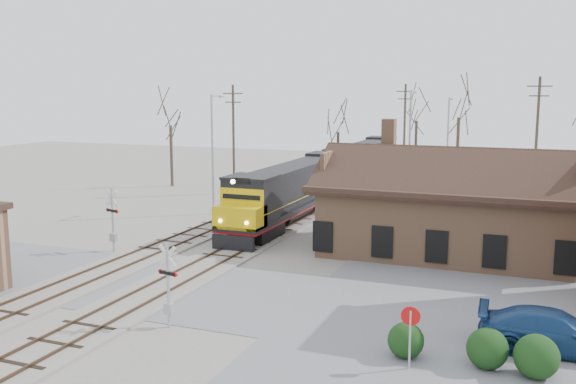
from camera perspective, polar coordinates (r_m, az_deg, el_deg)
name	(u,v)px	position (r m, az deg, el deg)	size (l,w,h in m)	color
ground	(167,287)	(32.85, -10.68, -8.27)	(140.00, 140.00, 0.00)	gray
road	(167,286)	(32.84, -10.68, -8.25)	(60.00, 9.00, 0.03)	slate
parking_lot	(556,305)	(31.98, 22.72, -9.29)	(22.00, 26.00, 0.03)	slate
track_main	(281,226)	(45.79, -0.67, -3.07)	(3.40, 90.00, 0.24)	gray
track_siding	(224,222)	(47.63, -5.70, -2.64)	(3.40, 90.00, 0.24)	gray
depot	(447,213)	(39.45, 13.98, -1.86)	(15.20, 9.31, 7.90)	#9C7050
locomotive_lead	(289,192)	(46.87, 0.08, 0.00)	(2.95, 19.76, 4.39)	black
locomotive_trailing	(361,163)	(65.76, 6.46, 2.57)	(2.95, 19.76, 4.15)	black
crossbuck_near	(168,287)	(26.98, -10.59, -8.34)	(1.01, 0.31, 3.57)	#A5A8AD
crossbuck_far	(113,222)	(40.12, -15.32, -2.57)	(1.08, 0.38, 3.87)	#A5A8AD
do_not_enter_sign	(410,326)	(23.12, 10.82, -11.64)	(0.69, 0.08, 2.31)	#A5A8AD
parked_car	(554,332)	(26.38, 22.57, -11.40)	(2.23, 5.48, 1.59)	navy
hedge_a	(406,340)	(24.39, 10.43, -12.85)	(1.33, 1.33, 1.33)	black
hedge_b	(487,349)	(24.18, 17.30, -13.15)	(1.46, 1.46, 1.46)	black
hedge_c	(537,357)	(23.96, 21.22, -13.49)	(1.53, 1.53, 1.53)	black
streetlight_a	(213,148)	(50.37, -6.67, 3.90)	(0.25, 2.04, 9.34)	#A5A8AD
streetlight_b	(410,145)	(51.73, 10.78, 4.13)	(0.25, 2.04, 9.68)	#A5A8AD
streetlight_c	(448,139)	(63.42, 14.03, 4.58)	(0.25, 2.04, 8.97)	#A5A8AD
utility_pole_a	(234,137)	(60.29, -4.87, 4.87)	(2.00, 0.24, 10.16)	#382D23
utility_pole_b	(404,130)	(71.07, 10.31, 5.46)	(2.00, 0.24, 10.31)	#382D23
utility_pole_c	(536,139)	(57.98, 21.22, 4.44)	(2.00, 0.24, 10.79)	#382D23
tree_a	(170,115)	(65.67, -10.42, 6.73)	(4.11, 4.11, 10.08)	#382D23
tree_b	(338,124)	(70.32, 4.49, 6.02)	(3.43, 3.43, 8.40)	#382D23
tree_c	(417,112)	(75.22, 11.38, 7.00)	(4.12, 4.12, 10.10)	#382D23
tree_d	(459,106)	(66.03, 14.98, 7.41)	(4.65, 4.65, 11.40)	#382D23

